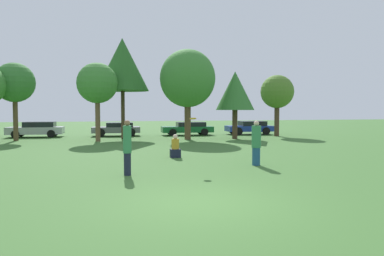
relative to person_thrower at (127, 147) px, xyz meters
The scene contains 15 objects.
ground_plane 4.58m from the person_thrower, 68.54° to the right, with size 120.00×120.00×0.00m, color #3D6B2D.
person_thrower is the anchor object (origin of this frame).
person_catcher 5.32m from the person_thrower, 11.91° to the left, with size 0.38×0.38×1.81m.
frisbee 2.72m from the person_thrower, 14.61° to the left, with size 0.26×0.26×0.09m.
bystander_sitting 4.86m from the person_thrower, 59.83° to the left, with size 0.48×0.40×1.10m.
tree_1 17.44m from the person_thrower, 114.62° to the left, with size 2.83×2.83×5.59m.
tree_2 14.22m from the person_thrower, 95.71° to the left, with size 2.84×2.84×5.52m.
tree_3 16.30m from the person_thrower, 88.40° to the left, with size 3.98×3.98×7.65m.
tree_4 15.22m from the person_thrower, 69.77° to the left, with size 4.12×4.12×6.70m.
tree_5 16.55m from the person_thrower, 57.42° to the left, with size 2.94×2.94×5.15m.
tree_6 20.52m from the person_thrower, 49.77° to the left, with size 2.77×2.77×5.12m.
parked_car_silver 19.93m from the person_thrower, 108.58° to the left, with size 4.33×1.96×1.24m.
parked_car_grey 18.70m from the person_thrower, 89.89° to the left, with size 4.00×2.13×1.13m.
parked_car_green 19.30m from the person_thrower, 71.55° to the left, with size 4.47×1.91×1.14m.
parked_car_blue 21.50m from the person_thrower, 56.91° to the left, with size 4.13×2.02×1.19m.
Camera 1 is at (-2.23, -8.45, 2.29)m, focal length 34.02 mm.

